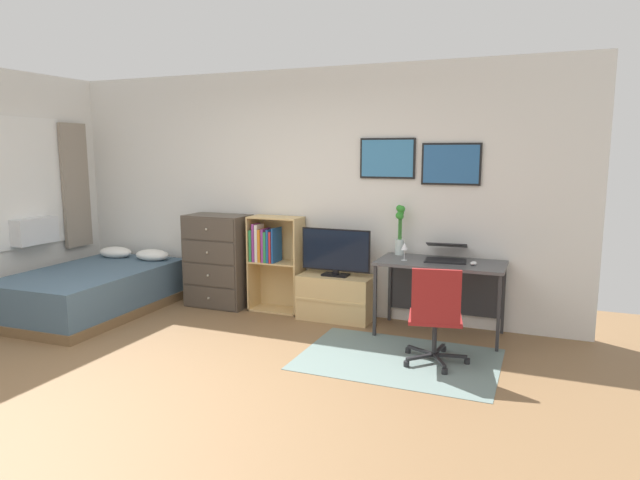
# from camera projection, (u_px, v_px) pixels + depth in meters

# --- Properties ---
(ground_plane) EXTENTS (7.20, 7.20, 0.00)m
(ground_plane) POSITION_uv_depth(u_px,v_px,m) (174.00, 389.00, 4.25)
(ground_plane) COLOR brown
(wall_back_with_posters) EXTENTS (6.12, 0.09, 2.70)m
(wall_back_with_posters) POSITION_uv_depth(u_px,v_px,m) (304.00, 192.00, 6.25)
(wall_back_with_posters) COLOR silver
(wall_back_with_posters) RESTS_ON ground_plane
(area_rug) EXTENTS (1.70, 1.20, 0.01)m
(area_rug) POSITION_uv_depth(u_px,v_px,m) (398.00, 359.00, 4.86)
(area_rug) COLOR slate
(area_rug) RESTS_ON ground_plane
(bed) EXTENTS (1.33, 2.02, 0.62)m
(bed) POSITION_uv_depth(u_px,v_px,m) (93.00, 290.00, 6.27)
(bed) COLOR brown
(bed) RESTS_ON ground_plane
(dresser) EXTENTS (0.73, 0.46, 1.08)m
(dresser) POSITION_uv_depth(u_px,v_px,m) (218.00, 261.00, 6.50)
(dresser) COLOR #4C4238
(dresser) RESTS_ON ground_plane
(bookshelf) EXTENTS (0.60, 0.30, 1.08)m
(bookshelf) POSITION_uv_depth(u_px,v_px,m) (272.00, 256.00, 6.29)
(bookshelf) COLOR tan
(bookshelf) RESTS_ON ground_plane
(tv_stand) EXTENTS (0.80, 0.41, 0.48)m
(tv_stand) POSITION_uv_depth(u_px,v_px,m) (336.00, 297.00, 6.00)
(tv_stand) COLOR tan
(tv_stand) RESTS_ON ground_plane
(television) EXTENTS (0.77, 0.16, 0.51)m
(television) POSITION_uv_depth(u_px,v_px,m) (336.00, 253.00, 5.91)
(television) COLOR black
(television) RESTS_ON tv_stand
(desk) EXTENTS (1.22, 0.61, 0.74)m
(desk) POSITION_uv_depth(u_px,v_px,m) (442.00, 273.00, 5.50)
(desk) COLOR #4C4C4F
(desk) RESTS_ON ground_plane
(office_chair) EXTENTS (0.58, 0.57, 0.86)m
(office_chair) POSITION_uv_depth(u_px,v_px,m) (435.00, 314.00, 4.64)
(office_chair) COLOR #232326
(office_chair) RESTS_ON ground_plane
(laptop) EXTENTS (0.44, 0.46, 0.17)m
(laptop) POSITION_uv_depth(u_px,v_px,m) (446.00, 253.00, 5.48)
(laptop) COLOR black
(laptop) RESTS_ON desk
(computer_mouse) EXTENTS (0.06, 0.10, 0.03)m
(computer_mouse) POSITION_uv_depth(u_px,v_px,m) (474.00, 263.00, 5.25)
(computer_mouse) COLOR silver
(computer_mouse) RESTS_ON desk
(bamboo_vase) EXTENTS (0.10, 0.09, 0.52)m
(bamboo_vase) POSITION_uv_depth(u_px,v_px,m) (400.00, 228.00, 5.73)
(bamboo_vase) COLOR silver
(bamboo_vase) RESTS_ON desk
(wine_glass) EXTENTS (0.07, 0.07, 0.18)m
(wine_glass) POSITION_uv_depth(u_px,v_px,m) (404.00, 247.00, 5.45)
(wine_glass) COLOR silver
(wine_glass) RESTS_ON desk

